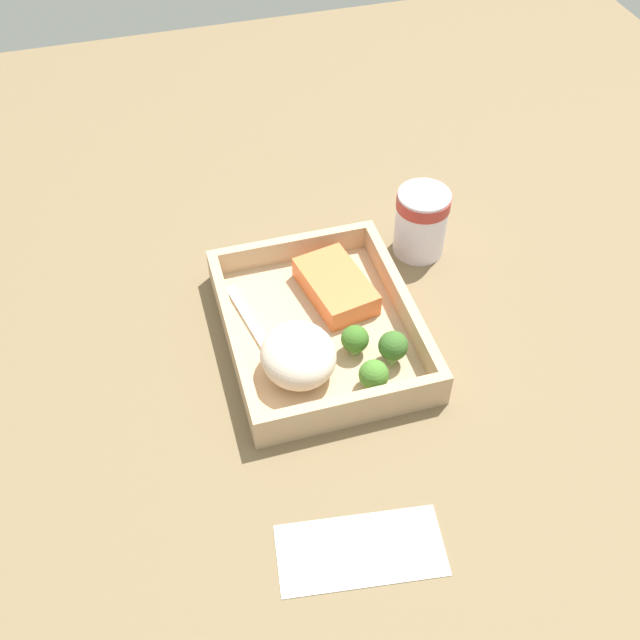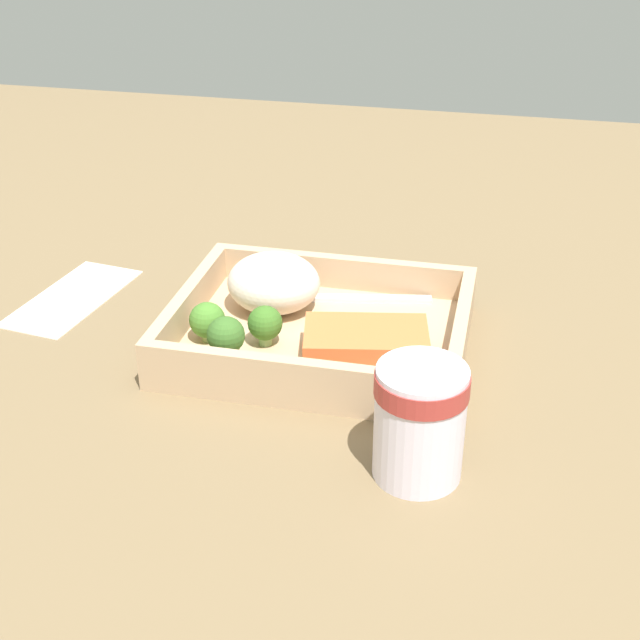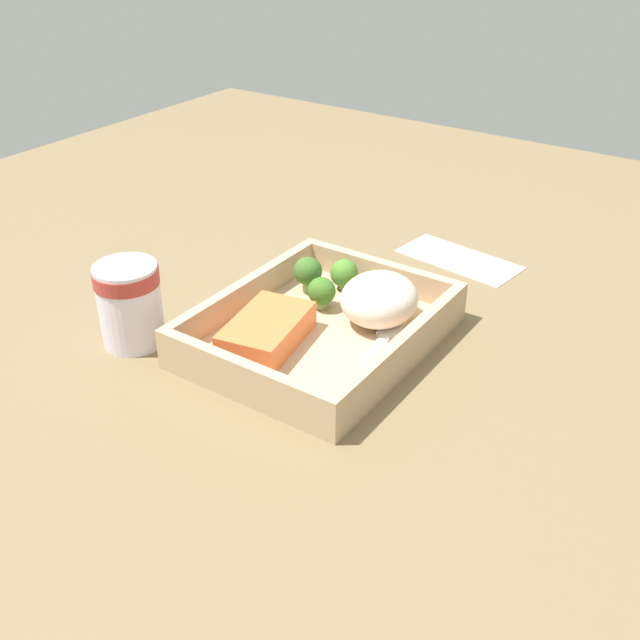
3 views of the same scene
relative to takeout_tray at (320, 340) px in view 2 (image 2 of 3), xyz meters
The scene contains 11 objects.
ground_plane 1.60cm from the takeout_tray, ahead, with size 160.00×160.00×2.00cm, color brown.
takeout_tray is the anchor object (origin of this frame).
tray_rim 2.22cm from the takeout_tray, ahead, with size 26.38×21.18×3.23cm.
salmon_fillet 6.18cm from the takeout_tray, 145.47° to the left, with size 10.62×6.43×2.87cm, color orange.
mashed_potatoes 7.48cm from the takeout_tray, 36.26° to the right, with size 8.81×8.15×5.48cm, color beige.
broccoli_floret_1 9.76cm from the takeout_tray, 42.85° to the left, with size 3.29×3.29×4.22cm.
broccoli_floret_2 5.80cm from the takeout_tray, 32.31° to the left, with size 3.12×3.12×3.71cm.
broccoli_floret_3 10.41cm from the takeout_tray, 18.30° to the left, with size 3.25×3.25×3.65cm.
fork 7.00cm from the takeout_tray, 92.84° to the right, with size 15.82×4.65×0.44cm.
paper_cup 20.16cm from the takeout_tray, 123.88° to the left, with size 6.71×6.71×8.94cm.
receipt_slip 26.73cm from the takeout_tray, ahead, with size 7.11×15.42×0.24cm, color white.
Camera 2 is at (-15.53, 68.55, 41.52)cm, focal length 50.00 mm.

